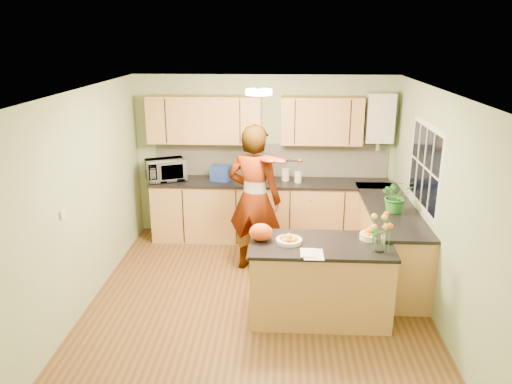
{
  "coord_description": "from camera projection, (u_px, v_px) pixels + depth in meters",
  "views": [
    {
      "loc": [
        0.27,
        -5.32,
        3.09
      ],
      "look_at": [
        -0.04,
        0.5,
        1.22
      ],
      "focal_mm": 35.0,
      "sensor_mm": 36.0,
      "label": 1
    }
  ],
  "objects": [
    {
      "name": "floor",
      "position": [
        257.0,
        301.0,
        6.01
      ],
      "size": [
        4.5,
        4.5,
        0.0
      ],
      "primitive_type": "plane",
      "color": "#543518",
      "rests_on": "ground"
    },
    {
      "name": "ceiling",
      "position": [
        257.0,
        91.0,
        5.25
      ],
      "size": [
        4.0,
        4.5,
        0.02
      ],
      "primitive_type": "cube",
      "color": "silver",
      "rests_on": "wall_back"
    },
    {
      "name": "wall_back",
      "position": [
        265.0,
        157.0,
        7.78
      ],
      "size": [
        4.0,
        0.02,
        2.5
      ],
      "primitive_type": "cube",
      "color": "#92A375",
      "rests_on": "floor"
    },
    {
      "name": "wall_front",
      "position": [
        241.0,
        308.0,
        3.49
      ],
      "size": [
        4.0,
        0.02,
        2.5
      ],
      "primitive_type": "cube",
      "color": "#92A375",
      "rests_on": "floor"
    },
    {
      "name": "wall_left",
      "position": [
        84.0,
        200.0,
        5.73
      ],
      "size": [
        0.02,
        4.5,
        2.5
      ],
      "primitive_type": "cube",
      "color": "#92A375",
      "rests_on": "floor"
    },
    {
      "name": "wall_right",
      "position": [
        437.0,
        206.0,
        5.53
      ],
      "size": [
        0.02,
        4.5,
        2.5
      ],
      "primitive_type": "cube",
      "color": "#92A375",
      "rests_on": "floor"
    },
    {
      "name": "back_counter",
      "position": [
        270.0,
        210.0,
        7.72
      ],
      "size": [
        3.64,
        0.62,
        0.94
      ],
      "color": "tan",
      "rests_on": "floor"
    },
    {
      "name": "right_counter",
      "position": [
        389.0,
        240.0,
        6.59
      ],
      "size": [
        0.62,
        2.24,
        0.94
      ],
      "color": "tan",
      "rests_on": "floor"
    },
    {
      "name": "splashback",
      "position": [
        271.0,
        160.0,
        7.77
      ],
      "size": [
        3.6,
        0.02,
        0.52
      ],
      "primitive_type": "cube",
      "color": "beige",
      "rests_on": "back_counter"
    },
    {
      "name": "upper_cabinets",
      "position": [
        253.0,
        120.0,
        7.44
      ],
      "size": [
        3.2,
        0.34,
        0.7
      ],
      "color": "tan",
      "rests_on": "wall_back"
    },
    {
      "name": "boiler",
      "position": [
        380.0,
        118.0,
        7.34
      ],
      "size": [
        0.4,
        0.3,
        0.86
      ],
      "color": "silver",
      "rests_on": "wall_back"
    },
    {
      "name": "window_right",
      "position": [
        425.0,
        167.0,
        6.01
      ],
      "size": [
        0.01,
        1.3,
        1.05
      ],
      "color": "silver",
      "rests_on": "wall_right"
    },
    {
      "name": "light_switch",
      "position": [
        63.0,
        214.0,
        5.15
      ],
      "size": [
        0.02,
        0.09,
        0.09
      ],
      "primitive_type": "cube",
      "color": "silver",
      "rests_on": "wall_left"
    },
    {
      "name": "ceiling_lamp",
      "position": [
        259.0,
        92.0,
        5.55
      ],
      "size": [
        0.3,
        0.3,
        0.07
      ],
      "color": "#FFEABF",
      "rests_on": "ceiling"
    },
    {
      "name": "peninsula_island",
      "position": [
        319.0,
        280.0,
        5.58
      ],
      "size": [
        1.56,
        0.8,
        0.89
      ],
      "color": "tan",
      "rests_on": "floor"
    },
    {
      "name": "fruit_dish",
      "position": [
        289.0,
        239.0,
        5.45
      ],
      "size": [
        0.29,
        0.29,
        0.1
      ],
      "color": "#F4E4C3",
      "rests_on": "peninsula_island"
    },
    {
      "name": "orange_bowl",
      "position": [
        370.0,
        234.0,
        5.54
      ],
      "size": [
        0.22,
        0.22,
        0.13
      ],
      "color": "#F4E4C3",
      "rests_on": "peninsula_island"
    },
    {
      "name": "flower_vase",
      "position": [
        382.0,
        224.0,
        5.15
      ],
      "size": [
        0.25,
        0.25,
        0.47
      ],
      "rotation": [
        0.0,
        0.0,
        -0.09
      ],
      "color": "silver",
      "rests_on": "peninsula_island"
    },
    {
      "name": "orange_bag",
      "position": [
        261.0,
        232.0,
        5.5
      ],
      "size": [
        0.29,
        0.26,
        0.19
      ],
      "primitive_type": "ellipsoid",
      "rotation": [
        0.0,
        0.0,
        0.16
      ],
      "color": "#E74D13",
      "rests_on": "peninsula_island"
    },
    {
      "name": "papers",
      "position": [
        313.0,
        254.0,
        5.16
      ],
      "size": [
        0.21,
        0.28,
        0.01
      ],
      "primitive_type": "cube",
      "color": "white",
      "rests_on": "peninsula_island"
    },
    {
      "name": "violinist",
      "position": [
        254.0,
        199.0,
        6.55
      ],
      "size": [
        0.84,
        0.68,
        2.0
      ],
      "primitive_type": "imported",
      "rotation": [
        0.0,
        0.0,
        2.83
      ],
      "color": "#EEBB91",
      "rests_on": "floor"
    },
    {
      "name": "violin",
      "position": [
        269.0,
        159.0,
        6.15
      ],
      "size": [
        0.66,
        0.57,
        0.17
      ],
      "primitive_type": null,
      "rotation": [
        0.17,
        0.0,
        -0.61
      ],
      "color": "#591405",
      "rests_on": "violinist"
    },
    {
      "name": "microwave",
      "position": [
        166.0,
        170.0,
        7.59
      ],
      "size": [
        0.69,
        0.59,
        0.32
      ],
      "primitive_type": "imported",
      "rotation": [
        0.0,
        0.0,
        0.42
      ],
      "color": "silver",
      "rests_on": "back_counter"
    },
    {
      "name": "blue_box",
      "position": [
        221.0,
        173.0,
        7.59
      ],
      "size": [
        0.33,
        0.28,
        0.23
      ],
      "primitive_type": "cube",
      "rotation": [
        0.0,
        0.0,
        -0.26
      ],
      "color": "#213D97",
      "rests_on": "back_counter"
    },
    {
      "name": "kettle",
      "position": [
        263.0,
        173.0,
        7.55
      ],
      "size": [
        0.17,
        0.17,
        0.32
      ],
      "rotation": [
        0.0,
        0.0,
        0.21
      ],
      "color": "silver",
      "rests_on": "back_counter"
    },
    {
      "name": "jar_cream",
      "position": [
        286.0,
        175.0,
        7.59
      ],
      "size": [
        0.14,
        0.14,
        0.18
      ],
      "primitive_type": "cylinder",
      "rotation": [
        0.0,
        0.0,
        0.31
      ],
      "color": "#F4E4C3",
      "rests_on": "back_counter"
    },
    {
      "name": "jar_white",
      "position": [
        298.0,
        177.0,
        7.49
      ],
      "size": [
        0.13,
        0.13,
        0.17
      ],
      "primitive_type": "cylinder",
      "rotation": [
        0.0,
        0.0,
        -0.21
      ],
      "color": "silver",
      "rests_on": "back_counter"
    },
    {
      "name": "potted_plant",
      "position": [
        396.0,
        196.0,
        6.2
      ],
      "size": [
        0.42,
        0.37,
        0.43
      ],
      "primitive_type": "imported",
      "rotation": [
        0.0,
        0.0,
        0.08
      ],
      "color": "#2D7C29",
      "rests_on": "right_counter"
    }
  ]
}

